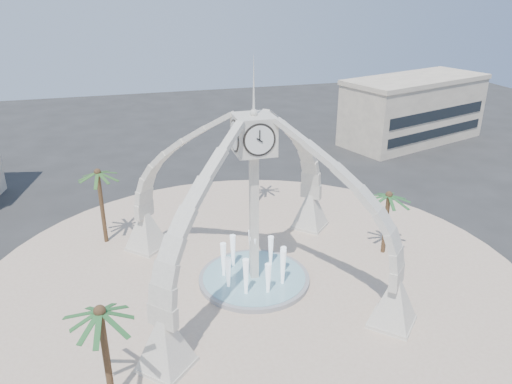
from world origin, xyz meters
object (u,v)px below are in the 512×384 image
object	(u,v)px
fountain	(254,278)
palm_south	(100,313)
clock_tower	(254,200)
palm_west	(98,173)
palm_north	(257,150)
palm_east	(389,196)

from	to	relation	value
fountain	palm_south	distance (m)	14.39
clock_tower	palm_west	world-z (taller)	clock_tower
fountain	palm_north	xyz separation A→B (m)	(4.16, 13.74, 5.06)
palm_south	palm_north	bearing A→B (deg)	57.78
fountain	palm_north	distance (m)	15.22
fountain	palm_south	world-z (taller)	palm_south
palm_east	fountain	bearing A→B (deg)	-173.56
palm_south	palm_east	bearing A→B (deg)	25.51
clock_tower	palm_east	distance (m)	11.25
palm_east	palm_south	xyz separation A→B (m)	(-21.14, -10.09, 0.60)
clock_tower	fountain	distance (m)	6.20
fountain	palm_south	size ratio (longest dim) A/B	1.26
clock_tower	palm_north	size ratio (longest dim) A/B	2.95
clock_tower	palm_north	distance (m)	14.40
clock_tower	palm_south	xyz separation A→B (m)	(-10.07, -8.84, -0.94)
palm_east	palm_south	size ratio (longest dim) A/B	0.90
clock_tower	palm_south	bearing A→B (deg)	-138.72
fountain	palm_west	bearing A→B (deg)	138.45
palm_south	fountain	bearing A→B (deg)	41.28
palm_west	palm_south	size ratio (longest dim) A/B	1.09
clock_tower	palm_south	world-z (taller)	clock_tower
fountain	palm_south	xyz separation A→B (m)	(-10.07, -8.84, 5.26)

